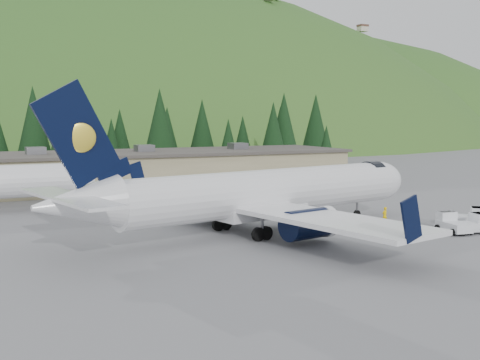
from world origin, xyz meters
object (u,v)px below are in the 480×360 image
ramp_worker (385,215)px  baggage_tug_b (468,218)px  airliner (260,194)px  baggage_tug_c (452,224)px  terminal_building (110,170)px  baggage_tug_a (471,224)px

ramp_worker → baggage_tug_b: bearing=136.3°
airliner → baggage_tug_b: 19.85m
baggage_tug_c → terminal_building: bearing=32.7°
baggage_tug_c → terminal_building: terminal_building is taller
baggage_tug_a → terminal_building: 50.76m
baggage_tug_b → baggage_tug_c: size_ratio=1.04×
baggage_tug_c → ramp_worker: baggage_tug_c is taller
baggage_tug_a → baggage_tug_c: baggage_tug_c is taller
ramp_worker → terminal_building: bearing=-75.2°
airliner → baggage_tug_c: size_ratio=10.85×
baggage_tug_b → ramp_worker: 7.52m
baggage_tug_c → terminal_building: 49.36m
airliner → baggage_tug_c: 17.05m
airliner → ramp_worker: airliner is taller
airliner → baggage_tug_c: airliner is taller
airliner → baggage_tug_a: bearing=-38.2°
baggage_tug_a → ramp_worker: size_ratio=2.20×
baggage_tug_a → baggage_tug_b: bearing=59.2°
baggage_tug_c → ramp_worker: 6.49m
airliner → baggage_tug_b: size_ratio=10.40×
baggage_tug_a → ramp_worker: baggage_tug_a is taller
airliner → ramp_worker: size_ratio=23.74×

